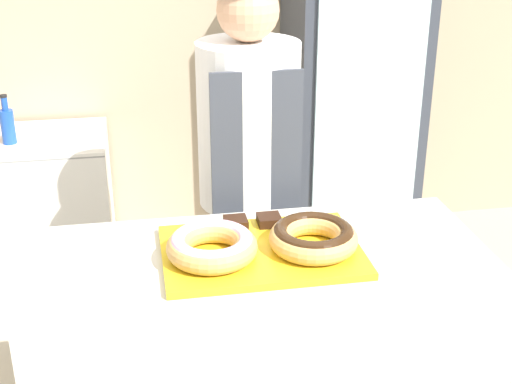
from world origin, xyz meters
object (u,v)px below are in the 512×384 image
object	(u,v)px
brownie_back_right	(269,220)
brownie_back_left	(236,223)
serving_tray	(261,252)
chest_freezer	(20,207)
donut_chocolate_glaze	(313,237)
beverage_fridge	(352,95)
bottle_blue	(8,125)
baker_person	(249,183)
donut_light_glaze	(212,245)

from	to	relation	value
brownie_back_right	brownie_back_left	bearing A→B (deg)	180.00
serving_tray	chest_freezer	distance (m)	2.12
donut_chocolate_glaze	brownie_back_left	bearing A→B (deg)	137.89
beverage_fridge	bottle_blue	size ratio (longest dim) A/B	7.36
chest_freezer	bottle_blue	distance (m)	0.51
brownie_back_left	baker_person	size ratio (longest dim) A/B	0.04
chest_freezer	brownie_back_left	bearing A→B (deg)	-58.57
brownie_back_left	baker_person	distance (m)	0.48
brownie_back_right	bottle_blue	world-z (taller)	bottle_blue
baker_person	donut_chocolate_glaze	bearing A→B (deg)	-81.60
serving_tray	bottle_blue	xyz separation A→B (m)	(-1.02, 1.70, -0.06)
donut_chocolate_glaze	bottle_blue	world-z (taller)	bottle_blue
brownie_back_left	bottle_blue	bearing A→B (deg)	122.34
donut_chocolate_glaze	chest_freezer	distance (m)	2.25
brownie_back_left	chest_freezer	xyz separation A→B (m)	(-0.98, 1.60, -0.59)
serving_tray	donut_light_glaze	size ratio (longest dim) A/B	2.22
brownie_back_right	serving_tray	bearing A→B (deg)	-108.99
donut_light_glaze	beverage_fridge	size ratio (longest dim) A/B	0.15
serving_tray	brownie_back_left	world-z (taller)	brownie_back_left
beverage_fridge	chest_freezer	size ratio (longest dim) A/B	1.93
donut_light_glaze	baker_person	bearing A→B (deg)	70.92
brownie_back_left	brownie_back_right	distance (m)	0.12
donut_light_glaze	brownie_back_right	world-z (taller)	donut_light_glaze
serving_tray	baker_person	size ratio (longest dim) A/B	0.36
donut_light_glaze	bottle_blue	xyz separation A→B (m)	(-0.86, 1.73, -0.12)
brownie_back_right	baker_person	world-z (taller)	baker_person
bottle_blue	brownie_back_right	bearing A→B (deg)	-54.64
serving_tray	donut_light_glaze	xyz separation A→B (m)	(-0.16, -0.03, 0.06)
serving_tray	donut_light_glaze	distance (m)	0.18
donut_light_glaze	chest_freezer	xyz separation A→B (m)	(-0.87, 1.80, -0.62)
brownie_back_left	brownie_back_right	size ratio (longest dim) A/B	1.00
donut_light_glaze	brownie_back_right	distance (m)	0.30
brownie_back_left	brownie_back_right	bearing A→B (deg)	0.00
donut_light_glaze	donut_chocolate_glaze	size ratio (longest dim) A/B	1.00
brownie_back_right	donut_chocolate_glaze	bearing A→B (deg)	-62.34
serving_tray	chest_freezer	xyz separation A→B (m)	(-1.03, 1.77, -0.56)
donut_chocolate_glaze	chest_freezer	xyz separation A→B (m)	(-1.20, 1.80, -0.62)
brownie_back_left	beverage_fridge	xyz separation A→B (m)	(0.91, 1.59, -0.04)
baker_person	beverage_fridge	distance (m)	1.37
donut_chocolate_glaze	baker_person	xyz separation A→B (m)	(-0.10, 0.66, -0.08)
brownie_back_right	bottle_blue	bearing A→B (deg)	125.36
donut_light_glaze	bottle_blue	world-z (taller)	bottle_blue
serving_tray	brownie_back_right	bearing A→B (deg)	71.01
serving_tray	chest_freezer	world-z (taller)	serving_tray
brownie_back_left	brownie_back_right	world-z (taller)	same
bottle_blue	donut_chocolate_glaze	bearing A→B (deg)	-55.47
serving_tray	donut_chocolate_glaze	size ratio (longest dim) A/B	2.22
serving_tray	donut_chocolate_glaze	bearing A→B (deg)	-10.71
bottle_blue	serving_tray	bearing A→B (deg)	-58.86
baker_person	chest_freezer	distance (m)	1.67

